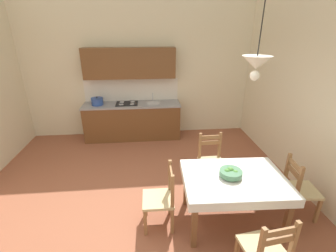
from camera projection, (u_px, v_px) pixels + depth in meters
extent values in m
cube|color=#99563D|center=(141.00, 214.00, 3.63)|extent=(6.13, 6.68, 0.10)
cube|color=beige|center=(138.00, 49.00, 5.65)|extent=(6.13, 0.12, 4.27)
cube|color=brown|center=(133.00, 122.00, 5.94)|extent=(2.32, 0.60, 0.86)
cube|color=gray|center=(132.00, 105.00, 5.76)|extent=(2.35, 0.63, 0.04)
cube|color=white|center=(132.00, 90.00, 5.93)|extent=(2.32, 0.01, 0.55)
cube|color=brown|center=(130.00, 63.00, 5.52)|extent=(2.14, 0.34, 0.70)
cube|color=black|center=(133.00, 140.00, 5.84)|extent=(2.28, 0.02, 0.09)
cylinder|color=silver|center=(153.00, 103.00, 5.81)|extent=(0.34, 0.34, 0.02)
cylinder|color=silver|center=(153.00, 97.00, 5.89)|extent=(0.02, 0.02, 0.22)
cube|color=black|center=(127.00, 104.00, 5.75)|extent=(0.52, 0.42, 0.01)
cylinder|color=silver|center=(121.00, 104.00, 5.64)|extent=(0.11, 0.11, 0.01)
cylinder|color=silver|center=(132.00, 104.00, 5.66)|extent=(0.11, 0.11, 0.01)
cylinder|color=silver|center=(122.00, 102.00, 5.82)|extent=(0.11, 0.11, 0.01)
cylinder|color=silver|center=(132.00, 102.00, 5.85)|extent=(0.11, 0.11, 0.01)
cylinder|color=#2D4C9E|center=(97.00, 102.00, 5.64)|extent=(0.28, 0.28, 0.15)
cylinder|color=#2D4C9E|center=(97.00, 98.00, 5.61)|extent=(0.29, 0.29, 0.02)
sphere|color=black|center=(97.00, 97.00, 5.60)|extent=(0.04, 0.04, 0.04)
cube|color=brown|center=(235.00, 178.00, 3.17)|extent=(1.34, 0.98, 0.02)
cube|color=brown|center=(194.00, 224.00, 2.91)|extent=(0.07, 0.07, 0.73)
cube|color=brown|center=(288.00, 220.00, 2.97)|extent=(0.07, 0.07, 0.73)
cube|color=brown|center=(186.00, 184.00, 3.66)|extent=(0.07, 0.07, 0.73)
cube|color=brown|center=(261.00, 182.00, 3.72)|extent=(0.07, 0.07, 0.73)
cube|color=white|center=(235.00, 177.00, 3.17)|extent=(1.41, 1.04, 0.00)
cube|color=white|center=(248.00, 206.00, 2.73)|extent=(1.37, 0.06, 0.12)
cube|color=white|center=(224.00, 162.00, 3.64)|extent=(1.37, 0.06, 0.12)
cube|color=white|center=(184.00, 183.00, 3.15)|extent=(0.05, 0.99, 0.12)
cube|color=white|center=(283.00, 179.00, 3.22)|extent=(0.05, 0.99, 0.12)
cube|color=#D1BC89|center=(302.00, 190.00, 3.42)|extent=(0.46, 0.46, 0.04)
cube|color=#996B42|center=(304.00, 195.00, 3.67)|extent=(0.05, 0.05, 0.41)
cube|color=#996B42|center=(318.00, 211.00, 3.34)|extent=(0.05, 0.05, 0.41)
cube|color=#996B42|center=(284.00, 180.00, 3.58)|extent=(0.05, 0.05, 0.93)
cube|color=#996B42|center=(296.00, 196.00, 3.24)|extent=(0.05, 0.05, 0.93)
cube|color=#996B42|center=(295.00, 165.00, 3.27)|extent=(0.06, 0.32, 0.07)
cube|color=#996B42|center=(294.00, 172.00, 3.31)|extent=(0.06, 0.32, 0.07)
cube|color=#D1BC89|center=(263.00, 248.00, 2.52)|extent=(0.47, 0.47, 0.04)
cube|color=#996B42|center=(237.00, 252.00, 2.73)|extent=(0.05, 0.05, 0.41)
cube|color=#996B42|center=(264.00, 246.00, 2.80)|extent=(0.05, 0.05, 0.41)
cube|color=#996B42|center=(281.00, 232.00, 2.20)|extent=(0.32, 0.06, 0.07)
cube|color=#996B42|center=(279.00, 240.00, 2.24)|extent=(0.32, 0.06, 0.07)
cube|color=#D1BC89|center=(158.00, 199.00, 3.24)|extent=(0.43, 0.43, 0.04)
cube|color=#996B42|center=(145.00, 222.00, 3.14)|extent=(0.04, 0.04, 0.41)
cube|color=#996B42|center=(146.00, 204.00, 3.47)|extent=(0.04, 0.04, 0.41)
cube|color=#996B42|center=(172.00, 206.00, 3.07)|extent=(0.04, 0.04, 0.93)
cube|color=#996B42|center=(170.00, 188.00, 3.40)|extent=(0.04, 0.04, 0.93)
cube|color=#996B42|center=(171.00, 173.00, 3.09)|extent=(0.03, 0.32, 0.07)
cube|color=#996B42|center=(171.00, 180.00, 3.13)|extent=(0.03, 0.32, 0.07)
cube|color=#D1BC89|center=(212.00, 163.00, 4.10)|extent=(0.43, 0.43, 0.04)
cube|color=#996B42|center=(224.00, 179.00, 4.04)|extent=(0.04, 0.04, 0.41)
cube|color=#996B42|center=(204.00, 181.00, 4.00)|extent=(0.04, 0.04, 0.41)
cube|color=#996B42|center=(219.00, 156.00, 4.27)|extent=(0.04, 0.04, 0.93)
cube|color=#996B42|center=(199.00, 157.00, 4.24)|extent=(0.04, 0.04, 0.93)
cube|color=#996B42|center=(210.00, 137.00, 4.11)|extent=(0.32, 0.03, 0.07)
cube|color=#996B42|center=(210.00, 143.00, 4.15)|extent=(0.32, 0.03, 0.07)
cylinder|color=#4C7F5B|center=(230.00, 176.00, 3.17)|extent=(0.17, 0.17, 0.02)
cylinder|color=#4C7F5B|center=(231.00, 173.00, 3.15)|extent=(0.30, 0.30, 0.07)
sphere|color=#4C8E3D|center=(227.00, 172.00, 3.15)|extent=(0.09, 0.09, 0.09)
sphere|color=#4C8E3D|center=(235.00, 173.00, 3.14)|extent=(0.08, 0.08, 0.08)
sphere|color=#4C8E3D|center=(230.00, 171.00, 3.17)|extent=(0.10, 0.10, 0.10)
cylinder|color=black|center=(261.00, 30.00, 2.39)|extent=(0.01, 0.01, 0.57)
cone|color=silver|center=(257.00, 62.00, 2.52)|extent=(0.32, 0.32, 0.14)
sphere|color=white|center=(255.00, 76.00, 2.57)|extent=(0.11, 0.11, 0.11)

